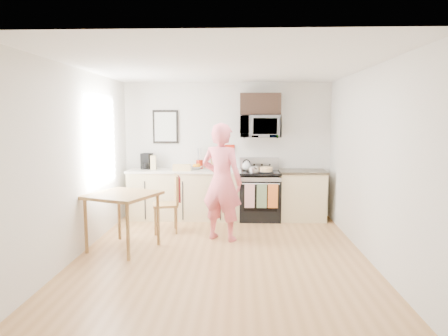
{
  "coord_description": "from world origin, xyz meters",
  "views": [
    {
      "loc": [
        0.24,
        -5.49,
        1.9
      ],
      "look_at": [
        -0.01,
        1.0,
        1.1
      ],
      "focal_mm": 32.0,
      "sensor_mm": 36.0,
      "label": 1
    }
  ],
  "objects_px": {
    "microwave": "(260,126)",
    "cake": "(266,170)",
    "person": "(222,182)",
    "chair": "(173,195)",
    "range": "(260,197)",
    "dining_table": "(122,200)"
  },
  "relations": [
    {
      "from": "microwave",
      "to": "cake",
      "type": "relative_size",
      "value": 2.61
    },
    {
      "from": "dining_table",
      "to": "cake",
      "type": "bearing_deg",
      "value": 37.36
    },
    {
      "from": "range",
      "to": "microwave",
      "type": "height_order",
      "value": "microwave"
    },
    {
      "from": "range",
      "to": "chair",
      "type": "bearing_deg",
      "value": -149.17
    },
    {
      "from": "dining_table",
      "to": "chair",
      "type": "xyz_separation_m",
      "value": [
        0.59,
        0.95,
        -0.11
      ]
    },
    {
      "from": "dining_table",
      "to": "microwave",
      "type": "bearing_deg",
      "value": 43.01
    },
    {
      "from": "person",
      "to": "cake",
      "type": "xyz_separation_m",
      "value": [
        0.77,
        1.14,
        0.05
      ]
    },
    {
      "from": "person",
      "to": "chair",
      "type": "distance_m",
      "value": 0.98
    },
    {
      "from": "dining_table",
      "to": "chair",
      "type": "bearing_deg",
      "value": 58.23
    },
    {
      "from": "chair",
      "to": "cake",
      "type": "bearing_deg",
      "value": 11.37
    },
    {
      "from": "dining_table",
      "to": "cake",
      "type": "xyz_separation_m",
      "value": [
        2.19,
        1.67,
        0.24
      ]
    },
    {
      "from": "person",
      "to": "chair",
      "type": "bearing_deg",
      "value": -3.63
    },
    {
      "from": "range",
      "to": "microwave",
      "type": "bearing_deg",
      "value": 90.06
    },
    {
      "from": "microwave",
      "to": "cake",
      "type": "xyz_separation_m",
      "value": [
        0.1,
        -0.27,
        -0.79
      ]
    },
    {
      "from": "chair",
      "to": "dining_table",
      "type": "bearing_deg",
      "value": -134.74
    },
    {
      "from": "chair",
      "to": "cake",
      "type": "relative_size",
      "value": 3.32
    },
    {
      "from": "dining_table",
      "to": "range",
      "type": "bearing_deg",
      "value": 41.44
    },
    {
      "from": "range",
      "to": "chair",
      "type": "xyz_separation_m",
      "value": [
        -1.5,
        -0.89,
        0.19
      ]
    },
    {
      "from": "dining_table",
      "to": "cake",
      "type": "distance_m",
      "value": 2.76
    },
    {
      "from": "range",
      "to": "person",
      "type": "relative_size",
      "value": 0.63
    },
    {
      "from": "microwave",
      "to": "person",
      "type": "xyz_separation_m",
      "value": [
        -0.66,
        -1.42,
        -0.84
      ]
    },
    {
      "from": "person",
      "to": "cake",
      "type": "bearing_deg",
      "value": -100.84
    }
  ]
}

